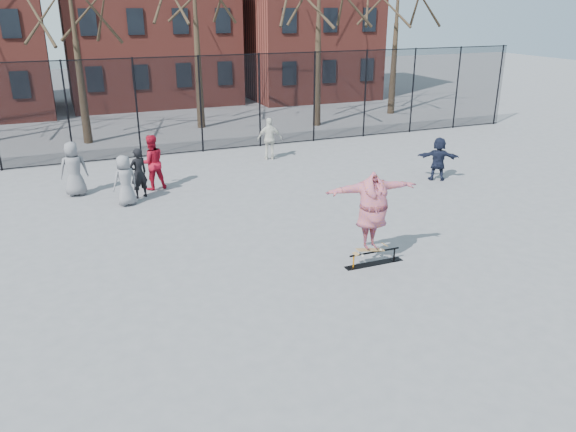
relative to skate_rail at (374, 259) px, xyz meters
name	(u,v)px	position (x,y,z in m)	size (l,w,h in m)	color
ground	(294,292)	(-2.36, -0.58, -0.13)	(100.00, 100.00, 0.00)	slate
skate_rail	(374,259)	(0.00, 0.00, 0.00)	(1.53, 0.23, 0.34)	black
skateboard	(370,250)	(-0.12, 0.00, 0.25)	(0.78, 0.18, 0.09)	olive
skater	(372,212)	(-0.12, 0.00, 1.24)	(2.32, 0.63, 1.89)	#513584
bystander_grey	(74,169)	(-6.45, 8.26, 0.77)	(0.88, 0.57, 1.80)	slate
bystander_black	(139,173)	(-4.53, 7.24, 0.69)	(0.60, 0.39, 1.65)	black
bystander_red	(152,162)	(-3.98, 8.00, 0.80)	(0.91, 0.71, 1.87)	maroon
bystander_white	(270,139)	(1.06, 10.15, 0.71)	(0.99, 0.41, 1.69)	silver
bystander_navy	(438,159)	(5.62, 5.24, 0.65)	(1.45, 0.46, 1.56)	#181D30
bystander_extra	(125,180)	(-5.03, 6.65, 0.67)	(0.78, 0.51, 1.60)	slate
fence	(171,105)	(-2.37, 12.42, 1.92)	(34.03, 0.07, 4.00)	black
rowhouses	(136,1)	(-1.64, 25.42, 5.93)	(29.00, 7.00, 13.00)	maroon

